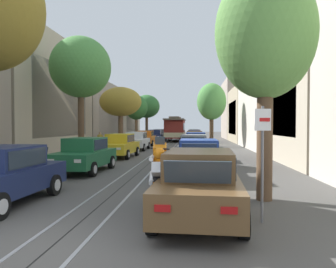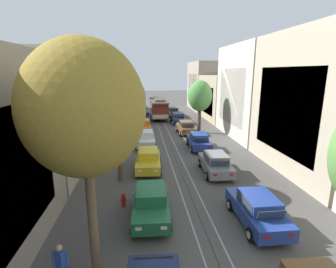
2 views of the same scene
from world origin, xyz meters
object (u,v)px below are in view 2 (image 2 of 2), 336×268
(parked_car_brown_fifth_right, at_px, (186,127))
(pedestrian_on_left_pavement, at_px, (111,136))
(parked_car_blue_fourth_right, at_px, (199,141))
(street_tree_kerb_left_fourth, at_px, (129,95))
(pedestrian_on_right_pavement, at_px, (61,263))
(street_tree_kerb_left_second, at_px, (117,99))
(street_tree_kerb_left_far, at_px, (131,86))
(street_tree_kerb_left_near, at_px, (84,110))
(parked_car_orange_fifth_left, at_px, (143,126))
(street_tree_kerb_left_mid, at_px, (127,102))
(parked_car_blue_second_right, at_px, (257,209))
(parked_car_green_second_left, at_px, (151,203))
(parked_car_navy_sixth_right, at_px, (178,118))
(parked_car_navy_sixth_left, at_px, (144,117))
(parked_car_grey_far_left, at_px, (143,111))
(parked_car_grey_far_right, at_px, (173,111))
(parked_car_yellow_mid_left, at_px, (148,160))
(cable_car_trolley, at_px, (159,108))
(parked_car_grey_mid_right, at_px, (215,163))
(parked_car_white_fourth_left, at_px, (146,139))
(fire_hydrant, at_px, (124,200))
(street_tree_kerb_right_second, at_px, (200,96))

(parked_car_brown_fifth_right, xyz_separation_m, pedestrian_on_left_pavement, (-8.64, -3.80, 0.07))
(parked_car_blue_fourth_right, height_order, parked_car_brown_fifth_right, same)
(street_tree_kerb_left_fourth, height_order, pedestrian_on_right_pavement, street_tree_kerb_left_fourth)
(street_tree_kerb_left_second, height_order, street_tree_kerb_left_far, street_tree_kerb_left_second)
(parked_car_blue_fourth_right, xyz_separation_m, street_tree_kerb_left_near, (-7.43, -15.62, 5.46))
(parked_car_orange_fifth_left, height_order, street_tree_kerb_left_mid, street_tree_kerb_left_mid)
(street_tree_kerb_left_near, xyz_separation_m, pedestrian_on_right_pavement, (-1.11, -0.44, -5.32))
(street_tree_kerb_left_near, bearing_deg, parked_car_blue_second_right, 18.92)
(parked_car_green_second_left, distance_m, parked_car_brown_fifth_right, 19.02)
(parked_car_navy_sixth_right, xyz_separation_m, street_tree_kerb_left_second, (-6.99, -19.98, 4.89))
(parked_car_navy_sixth_left, relative_size, street_tree_kerb_left_near, 0.52)
(parked_car_green_second_left, distance_m, parked_car_grey_far_left, 32.40)
(street_tree_kerb_left_second, height_order, street_tree_kerb_left_fourth, street_tree_kerb_left_second)
(parked_car_navy_sixth_left, bearing_deg, parked_car_grey_far_right, 43.93)
(parked_car_yellow_mid_left, relative_size, parked_car_orange_fifth_left, 1.01)
(parked_car_grey_far_left, distance_m, cable_car_trolley, 4.20)
(parked_car_grey_mid_right, xyz_separation_m, parked_car_blue_fourth_right, (0.17, 6.40, 0.00))
(parked_car_blue_second_right, distance_m, street_tree_kerb_left_fourth, 26.63)
(parked_car_yellow_mid_left, height_order, pedestrian_on_right_pavement, pedestrian_on_right_pavement)
(parked_car_green_second_left, relative_size, street_tree_kerb_left_fourth, 0.76)
(parked_car_green_second_left, bearing_deg, parked_car_yellow_mid_left, 89.38)
(parked_car_white_fourth_left, height_order, parked_car_grey_far_right, same)
(parked_car_yellow_mid_left, distance_m, parked_car_navy_sixth_right, 18.79)
(parked_car_green_second_left, height_order, pedestrian_on_left_pavement, parked_car_green_second_left)
(street_tree_kerb_left_second, xyz_separation_m, pedestrian_on_right_pavement, (-1.42, -9.10, -4.75))
(parked_car_grey_mid_right, relative_size, street_tree_kerb_left_near, 0.52)
(cable_car_trolley, bearing_deg, street_tree_kerb_left_mid, -107.45)
(parked_car_grey_mid_right, relative_size, fire_hydrant, 5.24)
(street_tree_kerb_right_second, bearing_deg, parked_car_yellow_mid_left, -119.49)
(parked_car_brown_fifth_right, bearing_deg, parked_car_yellow_mid_left, -113.45)
(parked_car_green_second_left, height_order, street_tree_kerb_right_second, street_tree_kerb_right_second)
(parked_car_yellow_mid_left, height_order, parked_car_navy_sixth_left, same)
(street_tree_kerb_left_near, bearing_deg, street_tree_kerb_left_far, 89.72)
(parked_car_blue_second_right, height_order, parked_car_grey_far_right, same)
(parked_car_blue_fourth_right, bearing_deg, street_tree_kerb_left_second, -135.71)
(street_tree_kerb_left_near, bearing_deg, street_tree_kerb_left_second, 87.97)
(parked_car_grey_far_left, height_order, pedestrian_on_left_pavement, parked_car_grey_far_left)
(parked_car_brown_fifth_right, bearing_deg, cable_car_trolley, 103.39)
(parked_car_brown_fifth_right, height_order, cable_car_trolley, cable_car_trolley)
(parked_car_yellow_mid_left, xyz_separation_m, pedestrian_on_right_pavement, (-3.40, -10.97, 0.15))
(parked_car_blue_fourth_right, bearing_deg, parked_car_grey_mid_right, -91.52)
(street_tree_kerb_left_mid, bearing_deg, street_tree_kerb_right_second, 21.27)
(parked_car_grey_far_left, bearing_deg, pedestrian_on_left_pavement, -101.29)
(parked_car_blue_fourth_right, bearing_deg, parked_car_green_second_left, -113.73)
(street_tree_kerb_left_second, height_order, pedestrian_on_left_pavement, street_tree_kerb_left_second)
(parked_car_navy_sixth_right, bearing_deg, parked_car_blue_second_right, -89.66)
(parked_car_white_fourth_left, bearing_deg, cable_car_trolley, 81.11)
(parked_car_grey_far_right, xyz_separation_m, street_tree_kerb_left_near, (-7.32, -35.08, 5.46))
(fire_hydrant, bearing_deg, street_tree_kerb_left_far, 90.94)
(parked_car_orange_fifth_left, relative_size, parked_car_navy_sixth_right, 1.00)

